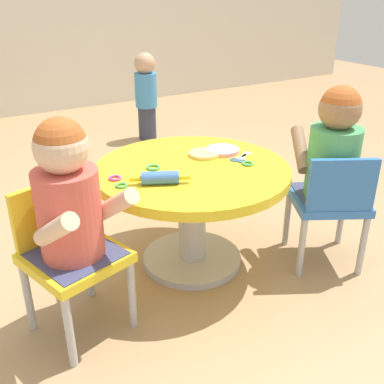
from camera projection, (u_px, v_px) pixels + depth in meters
name	position (u px, v px, depth m)	size (l,w,h in m)	color
ground_plane	(192.00, 261.00, 2.05)	(10.00, 10.00, 0.00)	tan
craft_table	(192.00, 193.00, 1.91)	(0.81, 0.81, 0.46)	silver
child_chair_left	(69.00, 252.00, 1.55)	(0.37, 0.37, 0.54)	#B7B7BC
seated_child_left	(68.00, 197.00, 1.43)	(0.36, 0.41, 0.51)	#3F4772
child_chair_right	(330.00, 201.00, 1.91)	(0.41, 0.41, 0.54)	#B7B7BC
seated_child_right	(334.00, 148.00, 1.85)	(0.40, 0.43, 0.51)	#3F4772
toddler_standing	(146.00, 94.00, 3.50)	(0.17, 0.17, 0.67)	#33384C
rolling_pin	(160.00, 178.00, 1.69)	(0.22, 0.12, 0.05)	#3F72CC
craft_scissors	(241.00, 158.00, 1.93)	(0.14, 0.11, 0.01)	silver
playdough_blob_0	(223.00, 150.00, 2.01)	(0.15, 0.15, 0.02)	pink
playdough_blob_1	(204.00, 154.00, 1.97)	(0.14, 0.14, 0.02)	#F2CC72
cookie_cutter_0	(121.00, 185.00, 1.67)	(0.05, 0.05, 0.01)	#4CB259
cookie_cutter_1	(153.00, 167.00, 1.83)	(0.06, 0.06, 0.01)	#4CB259
cookie_cutter_2	(248.00, 163.00, 1.87)	(0.05, 0.05, 0.01)	#4CB259
cookie_cutter_3	(115.00, 178.00, 1.73)	(0.05, 0.05, 0.01)	#D83FA5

